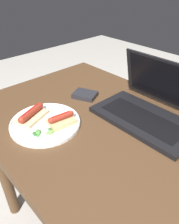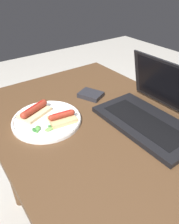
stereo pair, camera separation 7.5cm
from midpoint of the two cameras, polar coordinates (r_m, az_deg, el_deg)
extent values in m
cube|color=#4C331E|center=(0.77, 9.63, -6.84)|extent=(1.16, 0.72, 0.04)
cylinder|color=#4C331E|center=(1.43, 2.41, -3.47)|extent=(0.06, 0.06, 0.70)
cylinder|color=#4C331E|center=(1.24, -18.52, -12.26)|extent=(0.06, 0.06, 0.70)
cube|color=black|center=(0.82, 17.02, -2.80)|extent=(0.37, 0.20, 0.02)
cube|color=black|center=(0.80, 16.58, -2.55)|extent=(0.30, 0.11, 0.00)
cube|color=black|center=(0.86, 23.45, 5.79)|extent=(0.37, 0.05, 0.19)
cube|color=black|center=(0.86, 23.32, 5.78)|extent=(0.33, 0.04, 0.17)
cylinder|color=white|center=(0.81, -8.50, -2.28)|extent=(0.25, 0.25, 0.01)
torus|color=white|center=(0.80, -8.54, -1.81)|extent=(0.25, 0.25, 0.01)
cube|color=#D6B784|center=(0.83, -11.64, -0.33)|extent=(0.11, 0.14, 0.01)
cylinder|color=maroon|center=(0.82, -11.79, 0.77)|extent=(0.06, 0.11, 0.03)
sphere|color=maroon|center=(0.85, -9.45, 2.36)|extent=(0.03, 0.03, 0.03)
sphere|color=maroon|center=(0.79, -14.30, -0.96)|extent=(0.03, 0.03, 0.03)
cylinder|color=red|center=(0.82, -11.89, 1.52)|extent=(0.04, 0.08, 0.01)
cube|color=tan|center=(0.78, -4.46, -1.99)|extent=(0.08, 0.10, 0.02)
cylinder|color=maroon|center=(0.77, -4.52, -0.88)|extent=(0.03, 0.08, 0.02)
sphere|color=maroon|center=(0.78, -1.91, -0.13)|extent=(0.02, 0.02, 0.02)
sphere|color=maroon|center=(0.76, -7.21, -1.64)|extent=(0.02, 0.02, 0.02)
cylinder|color=red|center=(0.77, -4.55, -0.21)|extent=(0.01, 0.07, 0.01)
ellipsoid|color=#4C8E3D|center=(0.76, -10.63, -4.27)|extent=(0.03, 0.03, 0.01)
ellipsoid|color=#2D662D|center=(0.76, -7.65, -3.87)|extent=(0.02, 0.01, 0.01)
ellipsoid|color=#2D662D|center=(0.75, -11.32, -4.74)|extent=(0.03, 0.02, 0.01)
ellipsoid|color=#4C8E3D|center=(0.75, -10.99, -5.10)|extent=(0.02, 0.01, 0.00)
ellipsoid|color=#709E4C|center=(0.75, -7.70, -4.59)|extent=(0.02, 0.03, 0.01)
cube|color=#232328|center=(0.96, 2.58, 4.48)|extent=(0.12, 0.11, 0.02)
camera|label=1|loc=(0.04, -87.14, 1.89)|focal=35.00mm
camera|label=2|loc=(0.04, 92.86, -1.89)|focal=35.00mm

